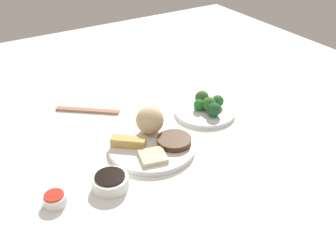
# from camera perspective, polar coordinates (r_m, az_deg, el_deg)

# --- Properties ---
(tabletop) EXTENTS (2.20, 2.20, 0.02)m
(tabletop) POSITION_cam_1_polar(r_m,az_deg,el_deg) (1.14, -3.23, -3.67)
(tabletop) COLOR white
(tabletop) RESTS_ON ground
(main_plate) EXTENTS (0.25, 0.25, 0.02)m
(main_plate) POSITION_cam_1_polar(r_m,az_deg,el_deg) (1.13, -2.40, -3.02)
(main_plate) COLOR white
(main_plate) RESTS_ON tabletop
(rice_scoop) EXTENTS (0.08, 0.08, 0.08)m
(rice_scoop) POSITION_cam_1_polar(r_m,az_deg,el_deg) (1.16, -2.65, 0.84)
(rice_scoop) COLOR #CEB486
(rice_scoop) RESTS_ON main_plate
(spring_roll) EXTENTS (0.10, 0.09, 0.03)m
(spring_roll) POSITION_cam_1_polar(r_m,az_deg,el_deg) (1.12, -5.77, -2.31)
(spring_roll) COLOR tan
(spring_roll) RESTS_ON main_plate
(crab_rangoon_wonton) EXTENTS (0.08, 0.08, 0.01)m
(crab_rangoon_wonton) POSITION_cam_1_polar(r_m,az_deg,el_deg) (1.07, -2.20, -4.43)
(crab_rangoon_wonton) COLOR beige
(crab_rangoon_wonton) RESTS_ON main_plate
(stir_fry_heap) EXTENTS (0.10, 0.10, 0.02)m
(stir_fry_heap) POSITION_cam_1_polar(r_m,az_deg,el_deg) (1.12, 0.91, -2.14)
(stir_fry_heap) COLOR #462A18
(stir_fry_heap) RESTS_ON main_plate
(broccoli_plate) EXTENTS (0.20, 0.20, 0.01)m
(broccoli_plate) POSITION_cam_1_polar(r_m,az_deg,el_deg) (1.30, 5.35, 2.08)
(broccoli_plate) COLOR white
(broccoli_plate) RESTS_ON tabletop
(broccoli_floret_0) EXTENTS (0.05, 0.05, 0.05)m
(broccoli_floret_0) POSITION_cam_1_polar(r_m,az_deg,el_deg) (1.29, 5.97, 3.19)
(broccoli_floret_0) COLOR #396E29
(broccoli_floret_0) RESTS_ON broccoli_plate
(broccoli_floret_1) EXTENTS (0.04, 0.04, 0.04)m
(broccoli_floret_1) POSITION_cam_1_polar(r_m,az_deg,el_deg) (1.31, 7.22, 3.59)
(broccoli_floret_1) COLOR #2B6732
(broccoli_floret_1) RESTS_ON broccoli_plate
(broccoli_floret_2) EXTENTS (0.04, 0.04, 0.04)m
(broccoli_floret_2) POSITION_cam_1_polar(r_m,az_deg,el_deg) (1.29, 4.54, 3.08)
(broccoli_floret_2) COLOR #20722A
(broccoli_floret_2) RESTS_ON broccoli_plate
(broccoli_floret_3) EXTENTS (0.05, 0.05, 0.05)m
(broccoli_floret_3) POSITION_cam_1_polar(r_m,az_deg,el_deg) (1.26, 6.70, 2.37)
(broccoli_floret_3) COLOR #1F572D
(broccoli_floret_3) RESTS_ON broccoli_plate
(broccoli_floret_4) EXTENTS (0.05, 0.05, 0.05)m
(broccoli_floret_4) POSITION_cam_1_polar(r_m,az_deg,el_deg) (1.32, 4.95, 4.11)
(broccoli_floret_4) COLOR #345D2F
(broccoli_floret_4) RESTS_ON broccoli_plate
(soy_sauce_bowl) EXTENTS (0.09, 0.09, 0.03)m
(soy_sauce_bowl) POSITION_cam_1_polar(r_m,az_deg,el_deg) (1.00, -8.35, -8.05)
(soy_sauce_bowl) COLOR white
(soy_sauce_bowl) RESTS_ON tabletop
(soy_sauce_bowl_liquid) EXTENTS (0.08, 0.08, 0.00)m
(soy_sauce_bowl_liquid) POSITION_cam_1_polar(r_m,az_deg,el_deg) (0.99, -8.43, -7.25)
(soy_sauce_bowl_liquid) COLOR black
(soy_sauce_bowl_liquid) RESTS_ON soy_sauce_bowl
(sauce_ramekin_sweet_and_sour) EXTENTS (0.06, 0.06, 0.02)m
(sauce_ramekin_sweet_and_sour) POSITION_cam_1_polar(r_m,az_deg,el_deg) (0.99, -16.09, -10.24)
(sauce_ramekin_sweet_and_sour) COLOR white
(sauce_ramekin_sweet_and_sour) RESTS_ON tabletop
(sauce_ramekin_sweet_and_sour_liquid) EXTENTS (0.05, 0.05, 0.00)m
(sauce_ramekin_sweet_and_sour_liquid) POSITION_cam_1_polar(r_m,az_deg,el_deg) (0.98, -16.22, -9.62)
(sauce_ramekin_sweet_and_sour_liquid) COLOR red
(sauce_ramekin_sweet_and_sour_liquid) RESTS_ON sauce_ramekin_sweet_and_sour
(chopsticks_pair) EXTENTS (0.18, 0.15, 0.01)m
(chopsticks_pair) POSITION_cam_1_polar(r_m,az_deg,el_deg) (1.34, -11.60, 2.23)
(chopsticks_pair) COLOR #A87156
(chopsticks_pair) RESTS_ON tabletop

